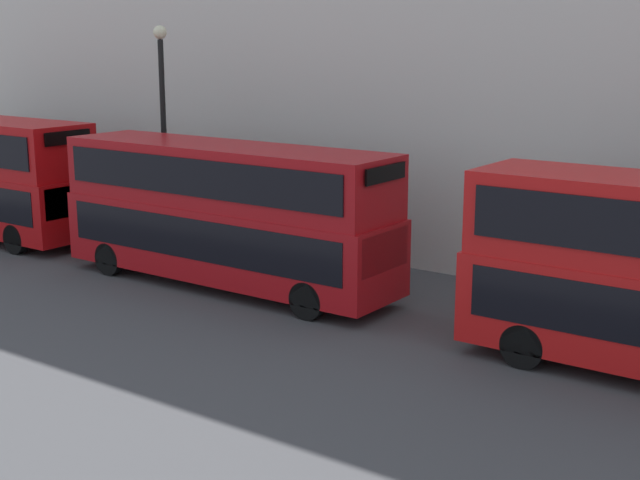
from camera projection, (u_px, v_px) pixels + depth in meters
name	position (u px, v px, depth m)	size (l,w,h in m)	color
bus_second_in_queue	(226.00, 209.00, 25.22)	(2.59, 10.64, 4.10)	#A80F14
street_lamp	(163.00, 117.00, 29.03)	(0.44, 0.44, 7.40)	black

